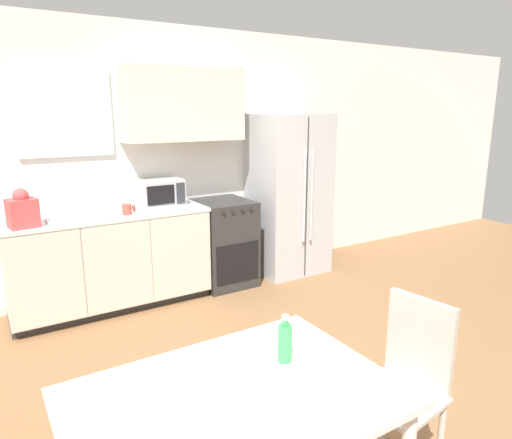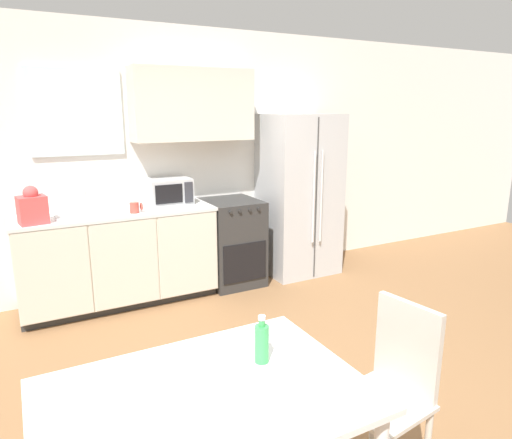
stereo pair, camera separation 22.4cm
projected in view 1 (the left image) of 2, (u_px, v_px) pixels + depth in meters
ground_plane at (268, 389)px, 3.13m from camera, size 12.00×12.00×0.00m
wall_back at (151, 154)px, 4.67m from camera, size 12.00×0.38×2.70m
kitchen_counter at (111, 260)px, 4.35m from camera, size 1.84×0.63×0.93m
oven_range at (223, 242)px, 4.95m from camera, size 0.57×0.66×0.93m
refrigerator at (288, 195)px, 5.27m from camera, size 0.81×0.72×1.82m
kitchen_sink at (80, 215)px, 4.12m from camera, size 0.59×0.44×0.21m
microwave at (160, 192)px, 4.59m from camera, size 0.43×0.33×0.26m
coffee_mug at (128, 209)px, 4.17m from camera, size 0.12×0.09×0.10m
grocery_bag_0 at (22, 211)px, 3.70m from camera, size 0.25×0.22×0.32m
dining_table at (234, 416)px, 1.82m from camera, size 1.28×0.89×0.77m
dining_chair_side at (408, 374)px, 2.35m from camera, size 0.45×0.45×0.93m
drink_bottle at (285, 342)px, 2.01m from camera, size 0.06×0.06×0.22m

